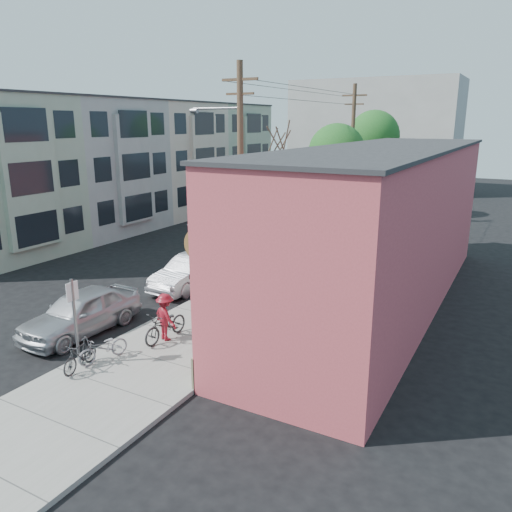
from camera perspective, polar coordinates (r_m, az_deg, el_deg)
The scene contains 27 objects.
ground at distance 22.24m, azimuth -13.23°, elevation -5.19°, with size 120.00×120.00×0.00m, color black.
sidewalk at distance 29.14m, azimuth 7.80°, elevation 0.09°, with size 4.50×58.00×0.15m, color gray.
cafe_building at distance 21.42m, azimuth 14.10°, elevation 3.18°, with size 6.60×20.20×6.61m.
apartment_row at distance 39.36m, azimuth -12.99°, elevation 10.30°, with size 6.30×32.00×9.00m.
end_cap_building at distance 59.60m, azimuth 13.37°, elevation 13.25°, with size 18.00×8.00×12.00m, color #9A9995.
sign_post at distance 16.50m, azimuth -20.03°, elevation -6.19°, with size 0.07×0.45×2.80m.
parking_meter_near at distance 21.10m, azimuth -7.48°, elevation -3.20°, with size 0.14×0.14×1.24m.
parking_meter_far at distance 26.77m, azimuth 1.30°, elevation 0.89°, with size 0.14×0.14×1.24m.
utility_pole_near at distance 23.27m, azimuth -1.90°, elevation 9.80°, with size 3.57×0.28×10.00m.
utility_pole_far at distance 37.89m, azimuth 10.88°, elevation 11.51°, with size 1.80×0.28×10.00m.
tree_bare at distance 25.95m, azimuth 2.24°, elevation 5.08°, with size 0.24×0.24×5.79m.
tree_leafy_mid at distance 33.77m, azimuth 9.19°, elevation 11.60°, with size 3.72×3.72×7.32m.
tree_leafy_far at distance 41.81m, azimuth 13.30°, elevation 13.18°, with size 4.04×4.04×8.31m.
patio_chair_a at distance 17.14m, azimuth -2.80°, elevation -8.93°, with size 0.50×0.50×0.88m, color #113E2A, non-canonical shape.
patio_chair_b at distance 16.59m, azimuth -3.13°, elevation -9.79°, with size 0.50×0.50×0.88m, color #113E2A, non-canonical shape.
patron_grey at distance 18.35m, azimuth -2.37°, elevation -5.71°, with size 0.65×0.43×1.79m, color gray.
patron_green at distance 19.51m, azimuth 0.21°, elevation -4.37°, with size 0.88×0.69×1.82m, color #2F764A.
cyclist at distance 17.76m, azimuth -10.31°, elevation -6.86°, with size 1.09×0.63×1.69m, color maroon.
cyclist_bike at distance 17.88m, azimuth -10.26°, elevation -7.79°, with size 0.71×2.04×1.07m, color black.
parked_bike_a at distance 16.56m, azimuth -19.47°, elevation -10.64°, with size 0.44×1.55×0.93m, color black.
parked_bike_b at distance 16.89m, azimuth -17.05°, elevation -9.98°, with size 0.59×1.70×0.89m, color gray.
car_0 at distance 19.49m, azimuth -19.37°, elevation -6.06°, with size 1.92×4.77×1.63m, color #ADAFB5.
car_1 at distance 23.53m, azimuth -7.43°, elevation -1.81°, with size 1.61×4.62×1.52m, color #B9B9C1.
car_2 at distance 28.09m, azimuth -0.65°, elevation 1.24°, with size 2.31×5.67×1.65m, color black.
car_3 at distance 33.31m, azimuth 4.31°, elevation 3.24°, with size 2.41×5.22×1.45m, color #B9BCC2.
car_4 at distance 38.20m, azimuth 6.93°, elevation 4.66°, with size 1.46×4.20×1.38m, color #9FA0A6.
bus at distance 43.96m, azimuth 5.82°, elevation 7.00°, with size 2.35×10.04×2.80m, color silver.
Camera 1 is at (14.22, -15.33, 7.58)m, focal length 35.00 mm.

